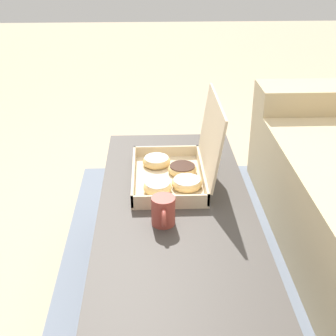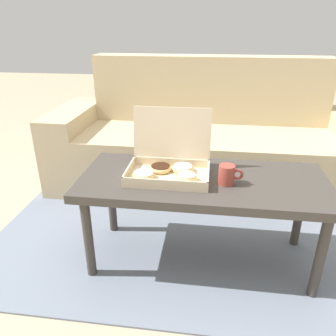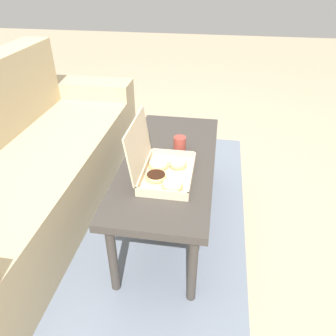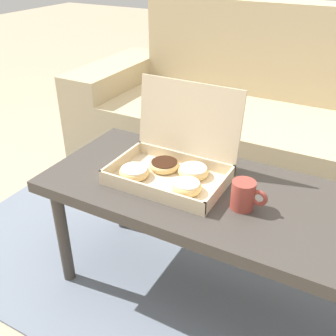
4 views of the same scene
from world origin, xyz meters
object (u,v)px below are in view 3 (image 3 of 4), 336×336
at_px(couch, 23,170).
at_px(pastry_box, 161,167).
at_px(coffee_mug, 180,144).
at_px(coffee_table, 169,167).

bearing_deg(couch, pastry_box, -100.36).
xyz_separation_m(couch, coffee_mug, (0.11, -0.95, 0.20)).
bearing_deg(coffee_mug, pastry_box, 167.61).
relative_size(coffee_table, coffee_mug, 10.46).
height_order(coffee_table, coffee_mug, coffee_mug).
bearing_deg(pastry_box, coffee_table, -5.36).
relative_size(couch, pastry_box, 5.87).
xyz_separation_m(coffee_table, coffee_mug, (0.11, -0.04, 0.09)).
relative_size(couch, coffee_table, 1.93).
distance_m(couch, pastry_box, 0.93).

